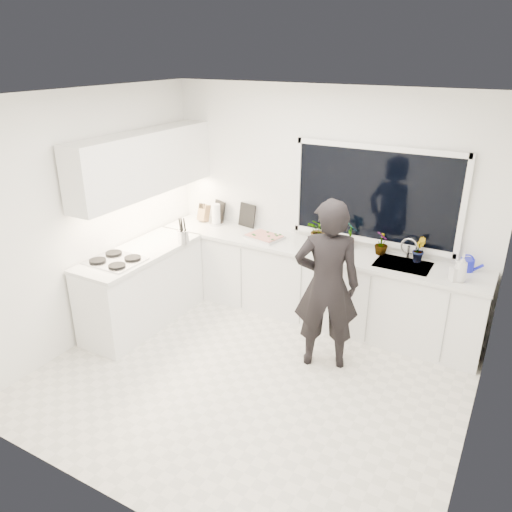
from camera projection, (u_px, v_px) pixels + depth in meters
The scene contains 25 objects.
floor at pixel (251, 379), 5.00m from camera, with size 4.00×3.50×0.02m, color beige.
wall_back at pixel (325, 204), 5.89m from camera, with size 4.00×0.02×2.70m, color white.
wall_left at pixel (89, 219), 5.38m from camera, with size 0.02×3.50×2.70m, color white.
wall_right at pixel (493, 307), 3.56m from camera, with size 0.02×3.50×2.70m, color white.
ceiling at pixel (249, 96), 3.95m from camera, with size 4.00×3.50×0.02m, color white.
window at pixel (375, 195), 5.51m from camera, with size 1.80×0.02×1.00m, color black.
base_cabinets_back at pixel (311, 284), 5.99m from camera, with size 3.92×0.58×0.88m, color white.
base_cabinets_left at pixel (143, 289), 5.86m from camera, with size 0.58×1.60×0.88m, color white.
countertop_back at pixel (312, 248), 5.81m from camera, with size 3.94×0.62×0.04m, color silver.
countertop_left at pixel (139, 253), 5.68m from camera, with size 0.62×1.60×0.04m, color silver.
upper_cabinets at pixel (144, 163), 5.65m from camera, with size 0.34×2.10×0.70m, color white.
sink at pixel (402, 269), 5.35m from camera, with size 0.58×0.42×0.14m, color silver.
faucet at pixel (409, 249), 5.45m from camera, with size 0.03×0.03×0.22m, color silver.
stovetop at pixel (115, 260), 5.40m from camera, with size 0.56×0.48×0.03m, color black.
person at pixel (327, 286), 4.91m from camera, with size 0.65×0.43×1.79m, color black.
pizza_tray at pixel (264, 237), 6.06m from camera, with size 0.43×0.32×0.03m, color silver.
pizza at pixel (264, 236), 6.05m from camera, with size 0.40×0.28×0.01m, color #AB2216.
watering_can at pixel (467, 265), 5.16m from camera, with size 0.14×0.14×0.13m, color #141AC3.
paper_towel_roll at pixel (216, 215), 6.47m from camera, with size 0.11×0.11×0.26m, color white.
knife_block at pixel (204, 213), 6.61m from camera, with size 0.13×0.10×0.22m, color #9F684A.
utensil_crock at pixel (183, 237), 5.87m from camera, with size 0.13×0.13×0.16m, color #AFAFB4.
picture_frame_large at pixel (219, 211), 6.60m from camera, with size 0.22×0.02×0.28m, color black.
picture_frame_small at pixel (247, 215), 6.40m from camera, with size 0.25×0.02×0.30m, color black.
herb_plants at pixel (348, 236), 5.71m from camera, with size 1.38×0.30×0.34m.
soap_bottles at pixel (460, 269), 4.90m from camera, with size 0.18×0.13×0.29m.
Camera 1 is at (2.07, -3.57, 3.07)m, focal length 35.00 mm.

